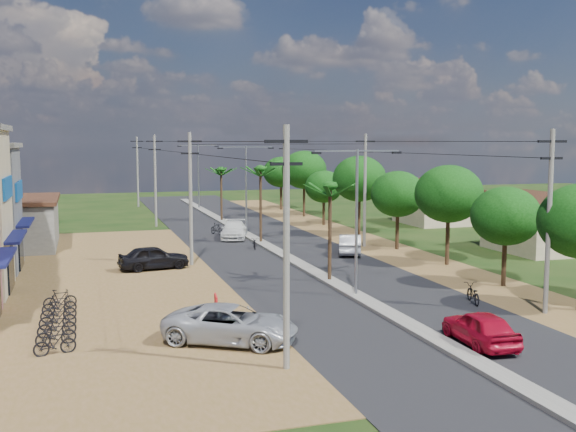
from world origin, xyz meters
name	(u,v)px	position (x,y,z in m)	size (l,w,h in m)	color
ground	(356,297)	(0.00, 0.00, 0.00)	(160.00, 160.00, 0.00)	black
road	(278,253)	(0.00, 15.00, 0.02)	(12.00, 110.00, 0.04)	black
median	(267,246)	(0.00, 18.00, 0.09)	(1.00, 90.00, 0.18)	#605E56
dirt_lot_west	(67,284)	(-15.00, 8.00, 0.02)	(18.00, 46.00, 0.04)	brown
dirt_shoulder_east	(381,248)	(8.50, 15.00, 0.01)	(5.00, 90.00, 0.03)	brown
house_east_near	(546,220)	(20.00, 10.00, 2.39)	(7.60, 7.50, 4.60)	tan
house_east_far	(439,200)	(21.00, 28.00, 2.39)	(7.60, 7.50, 4.60)	tan
tree_east_b	(506,216)	(9.30, 0.00, 4.11)	(4.00, 4.00, 5.83)	black
tree_east_c	(449,194)	(9.70, 7.00, 4.86)	(4.60, 4.60, 6.83)	black
tree_east_d	(398,194)	(9.40, 14.00, 4.34)	(4.20, 4.20, 6.13)	black
tree_east_e	(359,179)	(9.60, 22.00, 5.09)	(4.80, 4.80, 7.14)	black
tree_east_f	(324,187)	(9.20, 30.00, 3.89)	(3.80, 3.80, 5.52)	black
tree_east_g	(304,170)	(9.80, 38.00, 5.24)	(5.00, 5.00, 7.38)	black
tree_east_h	(281,172)	(9.50, 46.00, 4.64)	(4.40, 4.40, 6.52)	black
palm_median_near	(330,190)	(0.00, 4.00, 5.54)	(2.00, 2.00, 6.15)	black
palm_median_mid	(260,172)	(0.00, 20.00, 5.90)	(2.00, 2.00, 6.55)	black
palm_median_far	(221,172)	(0.00, 36.00, 5.26)	(2.00, 2.00, 5.85)	black
streetlight_near	(357,209)	(0.00, 0.00, 4.79)	(5.10, 0.18, 8.00)	gray
streetlight_mid	(246,182)	(0.00, 25.00, 4.79)	(5.10, 0.18, 8.00)	gray
streetlight_far	(198,171)	(0.00, 50.00, 4.79)	(5.10, 0.18, 8.00)	gray
utility_pole_w_a	(286,242)	(-7.00, -10.00, 4.76)	(1.60, 0.24, 9.00)	#605E56
utility_pole_w_b	(191,196)	(-7.00, 12.00, 4.76)	(1.60, 0.24, 9.00)	#605E56
utility_pole_w_c	(155,179)	(-7.00, 34.00, 4.76)	(1.60, 0.24, 9.00)	#605E56
utility_pole_w_d	(138,170)	(-7.00, 55.00, 4.76)	(1.60, 0.24, 9.00)	#605E56
utility_pole_e_a	(549,217)	(7.50, -6.00, 4.76)	(1.60, 0.24, 9.00)	#605E56
utility_pole_e_b	(365,188)	(7.50, 16.00, 4.76)	(1.60, 0.24, 9.00)	#605E56
utility_pole_e_c	(284,174)	(7.50, 38.00, 4.76)	(1.60, 0.24, 9.00)	#605E56
car_red_near	(480,329)	(1.50, -9.57, 0.72)	(1.71, 4.25, 1.45)	maroon
car_silver_mid	(350,245)	(5.00, 12.95, 0.74)	(1.56, 4.47, 1.47)	#AAADB2
car_white_far	(234,230)	(-1.50, 23.39, 0.74)	(2.06, 5.08, 1.47)	silver
car_parked_silver	(231,325)	(-8.26, -6.22, 0.78)	(2.59, 5.62, 1.56)	#AAADB2
car_parked_dark	(154,258)	(-9.62, 11.21, 0.78)	(1.84, 4.57, 1.56)	black
moto_rider_east	(473,294)	(5.20, -3.24, 0.51)	(0.68, 1.96, 1.03)	black
moto_rider_west_a	(255,243)	(-1.20, 17.35, 0.46)	(0.62, 1.77, 0.93)	black
moto_rider_west_b	(216,229)	(-2.48, 26.24, 0.52)	(0.49, 1.74, 1.05)	black
roadside_sign	(216,305)	(-7.95, -1.40, 0.48)	(0.21, 1.15, 0.96)	#B61016
parked_scooter_row	(58,318)	(-15.24, -1.84, 0.50)	(1.73, 8.62, 1.00)	black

